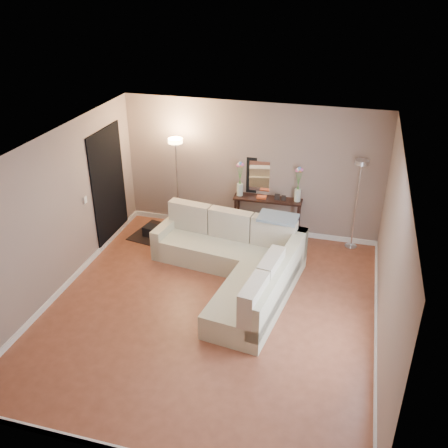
% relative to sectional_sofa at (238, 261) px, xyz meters
% --- Properties ---
extents(floor, '(5.00, 5.50, 0.01)m').
position_rel_sectional_sofa_xyz_m(floor, '(-0.20, -0.96, -0.35)').
color(floor, brown).
rests_on(floor, ground).
extents(ceiling, '(5.00, 5.50, 0.01)m').
position_rel_sectional_sofa_xyz_m(ceiling, '(-0.20, -0.96, 2.26)').
color(ceiling, white).
rests_on(ceiling, ground).
extents(wall_back, '(5.00, 0.02, 2.60)m').
position_rel_sectional_sofa_xyz_m(wall_back, '(-0.20, 1.80, 0.96)').
color(wall_back, gray).
rests_on(wall_back, ground).
extents(wall_front, '(5.00, 0.02, 2.60)m').
position_rel_sectional_sofa_xyz_m(wall_front, '(-0.20, -3.72, 0.96)').
color(wall_front, gray).
rests_on(wall_front, ground).
extents(wall_left, '(0.02, 5.50, 2.60)m').
position_rel_sectional_sofa_xyz_m(wall_left, '(-2.71, -0.96, 0.96)').
color(wall_left, gray).
rests_on(wall_left, ground).
extents(wall_right, '(0.02, 5.50, 2.60)m').
position_rel_sectional_sofa_xyz_m(wall_right, '(2.31, -0.96, 0.96)').
color(wall_right, gray).
rests_on(wall_right, ground).
extents(baseboard_back, '(5.00, 0.03, 0.10)m').
position_rel_sectional_sofa_xyz_m(baseboard_back, '(-0.20, 1.78, -0.29)').
color(baseboard_back, white).
rests_on(baseboard_back, ground).
extents(baseboard_left, '(0.03, 5.50, 0.10)m').
position_rel_sectional_sofa_xyz_m(baseboard_left, '(-2.69, -0.96, -0.29)').
color(baseboard_left, white).
rests_on(baseboard_left, ground).
extents(baseboard_right, '(0.03, 5.50, 0.10)m').
position_rel_sectional_sofa_xyz_m(baseboard_right, '(2.28, -0.96, -0.29)').
color(baseboard_right, white).
rests_on(baseboard_right, ground).
extents(doorway, '(0.02, 1.20, 2.20)m').
position_rel_sectional_sofa_xyz_m(doorway, '(-2.68, 0.74, 0.76)').
color(doorway, black).
rests_on(doorway, ground).
extents(switch_plate, '(0.02, 0.08, 0.12)m').
position_rel_sectional_sofa_xyz_m(switch_plate, '(-2.68, -0.11, 0.86)').
color(switch_plate, white).
rests_on(switch_plate, ground).
extents(sectional_sofa, '(2.74, 2.86, 0.93)m').
position_rel_sectional_sofa_xyz_m(sectional_sofa, '(0.00, 0.00, 0.00)').
color(sectional_sofa, beige).
rests_on(sectional_sofa, floor).
extents(throw_blanket, '(0.70, 0.44, 0.09)m').
position_rel_sectional_sofa_xyz_m(throw_blanket, '(0.55, 0.58, 0.61)').
color(throw_blanket, slate).
rests_on(throw_blanket, sectional_sofa).
extents(console_table, '(1.32, 0.39, 0.81)m').
position_rel_sectional_sofa_xyz_m(console_table, '(0.10, 1.65, 0.11)').
color(console_table, black).
rests_on(console_table, floor).
extents(leaning_mirror, '(0.93, 0.07, 0.73)m').
position_rel_sectional_sofa_xyz_m(leaning_mirror, '(0.18, 1.82, 0.83)').
color(leaning_mirror, black).
rests_on(leaning_mirror, console_table).
extents(table_decor, '(0.56, 0.13, 0.13)m').
position_rel_sectional_sofa_xyz_m(table_decor, '(0.18, 1.61, 0.49)').
color(table_decor, '#DC5426').
rests_on(table_decor, console_table).
extents(flower_vase_left, '(0.15, 0.12, 0.69)m').
position_rel_sectional_sofa_xyz_m(flower_vase_left, '(-0.37, 1.63, 0.75)').
color(flower_vase_left, silver).
rests_on(flower_vase_left, console_table).
extents(flower_vase_right, '(0.15, 0.12, 0.69)m').
position_rel_sectional_sofa_xyz_m(flower_vase_right, '(0.73, 1.67, 0.75)').
color(flower_vase_right, silver).
rests_on(flower_vase_right, console_table).
extents(floor_lamp_lit, '(0.31, 0.31, 1.91)m').
position_rel_sectional_sofa_xyz_m(floor_lamp_lit, '(-1.57, 1.41, 1.01)').
color(floor_lamp_lit, silver).
rests_on(floor_lamp_lit, floor).
extents(floor_lamp_unlit, '(0.26, 0.26, 1.75)m').
position_rel_sectional_sofa_xyz_m(floor_lamp_unlit, '(1.82, 1.60, 0.90)').
color(floor_lamp_unlit, silver).
rests_on(floor_lamp_unlit, floor).
extents(charcoal_rug, '(1.40, 1.15, 0.02)m').
position_rel_sectional_sofa_xyz_m(charcoal_rug, '(-1.74, 1.07, -0.34)').
color(charcoal_rug, black).
rests_on(charcoal_rug, floor).
extents(black_bag, '(0.39, 0.31, 0.23)m').
position_rel_sectional_sofa_xyz_m(black_bag, '(-1.97, 1.01, -0.25)').
color(black_bag, black).
rests_on(black_bag, charcoal_rug).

